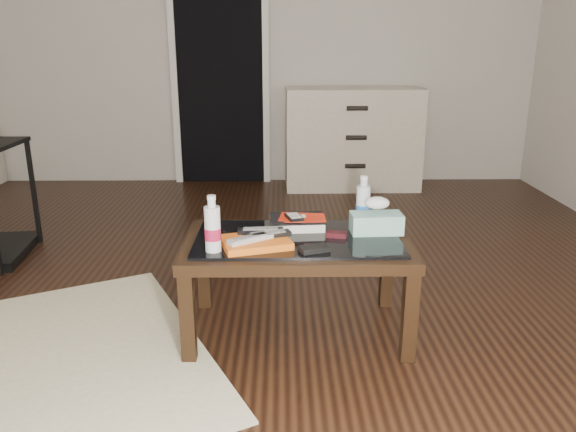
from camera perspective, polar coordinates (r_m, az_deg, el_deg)
name	(u,v)px	position (r m, az deg, el deg)	size (l,w,h in m)	color
ground	(254,287)	(3.12, -3.51, -7.23)	(5.00, 5.00, 0.00)	black
doorway	(220,72)	(5.33, -6.91, 14.32)	(0.90, 0.08, 2.07)	black
coffee_table	(297,251)	(2.52, 0.96, -3.54)	(1.00, 0.60, 0.46)	black
dresser	(352,138)	(5.17, 6.55, 7.84)	(1.21, 0.54, 0.90)	beige
magazines	(256,242)	(2.39, -3.30, -2.67)	(0.28, 0.21, 0.03)	orange
remote_silver	(250,239)	(2.36, -3.85, -2.30)	(0.20, 0.05, 0.02)	#A3A4A8
remote_black_front	(268,234)	(2.41, -2.05, -1.88)	(0.20, 0.05, 0.02)	black
remote_black_back	(261,230)	(2.46, -2.81, -1.47)	(0.20, 0.05, 0.02)	black
textbook	(297,222)	(2.62, 0.93, -0.65)	(0.25, 0.20, 0.05)	black
dvd_mailers	(300,217)	(2.62, 1.25, -0.08)	(0.19, 0.14, 0.01)	red
ipod	(294,217)	(2.58, 0.63, -0.09)	(0.06, 0.10, 0.02)	black
flip_phone	(337,234)	(2.50, 4.96, -1.88)	(0.09, 0.05, 0.02)	black
wallet	(314,249)	(2.33, 2.67, -3.34)	(0.12, 0.07, 0.02)	black
water_bottle_left	(212,224)	(2.32, -7.69, -0.77)	(0.07, 0.07, 0.24)	white
water_bottle_right	(363,201)	(2.65, 7.65, 1.55)	(0.07, 0.07, 0.24)	silver
tissue_box	(376,223)	(2.57, 8.95, -0.71)	(0.23, 0.12, 0.09)	teal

